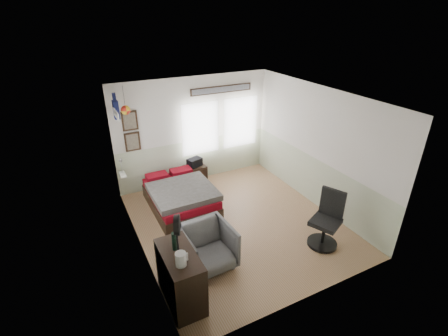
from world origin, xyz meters
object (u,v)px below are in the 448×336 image
Objects in this scene: dresser at (180,277)px; task_chair at (326,223)px; bed at (180,197)px; armchair at (208,247)px; nightstand at (195,175)px.

dresser is 0.89× the size of task_chair.
bed is 1.97m from armchair.
armchair reaches higher than bed.
task_chair reaches higher than bed.
dresser is 3.73m from nightstand.
bed is 2.62m from dresser.
dresser reaches higher than bed.
bed reaches higher than nightstand.
nightstand is (1.61, 3.36, -0.19)m from dresser.
task_chair is at bearing -50.07° from bed.
dresser is 1.16× the size of armchair.
dresser is at bearing -121.62° from nightstand.
task_chair reaches higher than armchair.
bed is 3.18m from task_chair.
task_chair reaches higher than nightstand.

